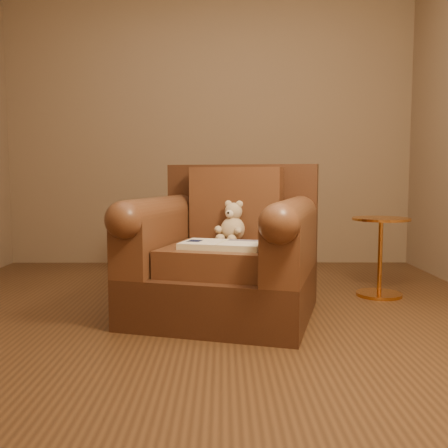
{
  "coord_description": "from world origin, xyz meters",
  "views": [
    {
      "loc": [
        0.13,
        -3.01,
        0.87
      ],
      "look_at": [
        0.14,
        0.0,
        0.58
      ],
      "focal_mm": 40.0,
      "sensor_mm": 36.0,
      "label": 1
    }
  ],
  "objects": [
    {
      "name": "floor",
      "position": [
        0.0,
        0.0,
        0.0
      ],
      "size": [
        4.0,
        4.0,
        0.0
      ],
      "primitive_type": "plane",
      "color": "#50321B",
      "rests_on": "ground"
    },
    {
      "name": "room",
      "position": [
        0.0,
        0.0,
        1.71
      ],
      "size": [
        4.02,
        4.02,
        2.71
      ],
      "color": "#7D654D",
      "rests_on": "ground"
    },
    {
      "name": "armchair",
      "position": [
        0.15,
        0.1,
        0.37
      ],
      "size": [
        1.29,
        1.25,
        0.95
      ],
      "rotation": [
        0.0,
        0.0,
        -0.27
      ],
      "color": "#432516",
      "rests_on": "floor"
    },
    {
      "name": "teddy_bear",
      "position": [
        0.19,
        0.18,
        0.56
      ],
      "size": [
        0.2,
        0.22,
        0.27
      ],
      "rotation": [
        0.0,
        0.0,
        -0.49
      ],
      "color": "#C9AF8C",
      "rests_on": "armchair"
    },
    {
      "name": "guidebook",
      "position": [
        0.13,
        -0.14,
        0.47
      ],
      "size": [
        0.53,
        0.4,
        0.04
      ],
      "rotation": [
        0.0,
        0.0,
        -0.27
      ],
      "color": "beige",
      "rests_on": "armchair"
    },
    {
      "name": "side_table",
      "position": [
        1.28,
        0.57,
        0.31
      ],
      "size": [
        0.41,
        0.41,
        0.57
      ],
      "color": "orange",
      "rests_on": "floor"
    }
  ]
}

